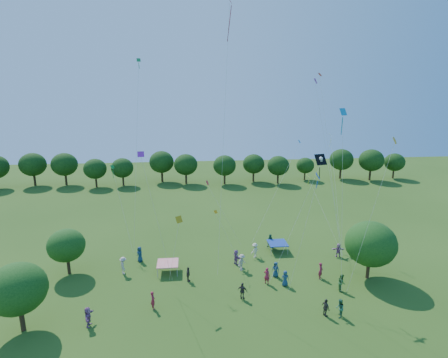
{
  "coord_description": "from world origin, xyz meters",
  "views": [
    {
      "loc": [
        -3.11,
        -16.17,
        18.48
      ],
      "look_at": [
        0.0,
        14.0,
        11.0
      ],
      "focal_mm": 28.0,
      "sensor_mm": 36.0,
      "label": 1
    }
  ],
  "objects_px": {
    "near_tree_west": "(17,289)",
    "red_high_kite": "(227,55)",
    "tent_red_stripe": "(168,263)",
    "tent_blue": "(277,243)",
    "near_tree_north": "(66,245)",
    "near_tree_east": "(371,244)",
    "pirate_kite": "(320,162)"
  },
  "relations": [
    {
      "from": "tent_red_stripe",
      "to": "pirate_kite",
      "type": "relative_size",
      "value": 0.19
    },
    {
      "from": "near_tree_north",
      "to": "tent_red_stripe",
      "type": "relative_size",
      "value": 2.22
    },
    {
      "from": "near_tree_east",
      "to": "tent_blue",
      "type": "relative_size",
      "value": 2.75
    },
    {
      "from": "tent_blue",
      "to": "near_tree_east",
      "type": "bearing_deg",
      "value": -42.77
    },
    {
      "from": "pirate_kite",
      "to": "tent_red_stripe",
      "type": "bearing_deg",
      "value": 167.56
    },
    {
      "from": "tent_blue",
      "to": "red_high_kite",
      "type": "xyz_separation_m",
      "value": [
        -6.64,
        -4.83,
        20.77
      ]
    },
    {
      "from": "near_tree_west",
      "to": "tent_red_stripe",
      "type": "relative_size",
      "value": 2.6
    },
    {
      "from": "tent_red_stripe",
      "to": "pirate_kite",
      "type": "distance_m",
      "value": 18.69
    },
    {
      "from": "tent_red_stripe",
      "to": "tent_blue",
      "type": "distance_m",
      "value": 13.36
    },
    {
      "from": "tent_red_stripe",
      "to": "tent_blue",
      "type": "height_order",
      "value": "same"
    },
    {
      "from": "tent_blue",
      "to": "red_high_kite",
      "type": "distance_m",
      "value": 22.33
    },
    {
      "from": "near_tree_north",
      "to": "pirate_kite",
      "type": "distance_m",
      "value": 26.84
    },
    {
      "from": "near_tree_north",
      "to": "red_high_kite",
      "type": "relative_size",
      "value": 0.19
    },
    {
      "from": "pirate_kite",
      "to": "red_high_kite",
      "type": "xyz_separation_m",
      "value": [
        -8.44,
        2.19,
        9.57
      ]
    },
    {
      "from": "pirate_kite",
      "to": "red_high_kite",
      "type": "relative_size",
      "value": 0.46
    },
    {
      "from": "tent_blue",
      "to": "pirate_kite",
      "type": "relative_size",
      "value": 0.19
    },
    {
      "from": "tent_red_stripe",
      "to": "red_high_kite",
      "type": "bearing_deg",
      "value": -9.49
    },
    {
      "from": "pirate_kite",
      "to": "near_tree_north",
      "type": "bearing_deg",
      "value": 170.81
    },
    {
      "from": "near_tree_north",
      "to": "tent_red_stripe",
      "type": "distance_m",
      "value": 10.59
    },
    {
      "from": "near_tree_north",
      "to": "tent_blue",
      "type": "relative_size",
      "value": 2.22
    },
    {
      "from": "near_tree_east",
      "to": "tent_red_stripe",
      "type": "bearing_deg",
      "value": 170.9
    },
    {
      "from": "near_tree_west",
      "to": "red_high_kite",
      "type": "distance_m",
      "value": 25.99
    },
    {
      "from": "near_tree_west",
      "to": "pirate_kite",
      "type": "bearing_deg",
      "value": 11.07
    },
    {
      "from": "near_tree_north",
      "to": "tent_blue",
      "type": "distance_m",
      "value": 23.44
    },
    {
      "from": "near_tree_west",
      "to": "red_high_kite",
      "type": "height_order",
      "value": "red_high_kite"
    },
    {
      "from": "red_high_kite",
      "to": "near_tree_west",
      "type": "bearing_deg",
      "value": -157.25
    },
    {
      "from": "near_tree_east",
      "to": "near_tree_north",
      "type": "bearing_deg",
      "value": 172.43
    },
    {
      "from": "pirate_kite",
      "to": "tent_blue",
      "type": "bearing_deg",
      "value": 104.36
    },
    {
      "from": "tent_red_stripe",
      "to": "red_high_kite",
      "type": "relative_size",
      "value": 0.09
    },
    {
      "from": "near_tree_east",
      "to": "tent_red_stripe",
      "type": "distance_m",
      "value": 20.9
    },
    {
      "from": "near_tree_west",
      "to": "red_high_kite",
      "type": "relative_size",
      "value": 0.22
    },
    {
      "from": "near_tree_north",
      "to": "near_tree_east",
      "type": "bearing_deg",
      "value": -7.57
    }
  ]
}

